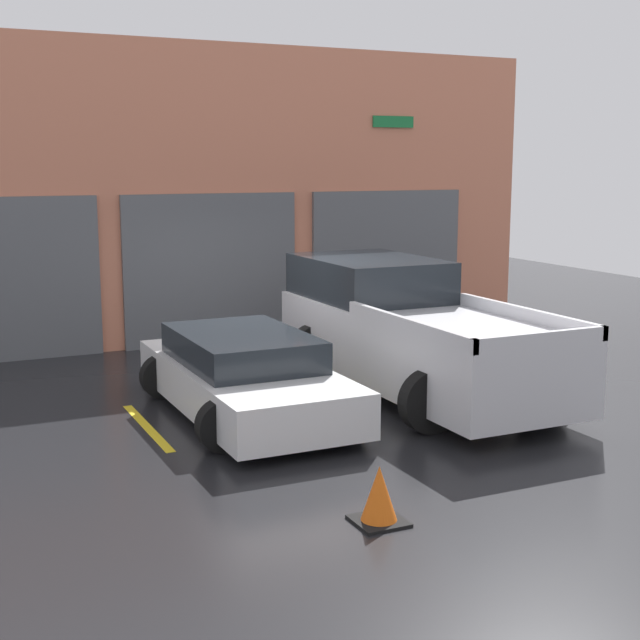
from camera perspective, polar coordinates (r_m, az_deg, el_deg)
name	(u,v)px	position (r m, az deg, el deg)	size (l,w,h in m)	color
ground_plane	(285,376)	(14.00, -2.23, -3.60)	(28.00, 28.00, 0.00)	black
shophouse_building	(215,199)	(16.69, -6.75, 7.73)	(12.99, 0.68, 5.42)	#D17A5B
pickup_truck	(408,331)	(13.11, 5.64, -0.73)	(2.53, 5.50, 1.83)	silver
sedan_white	(244,376)	(11.82, -4.86, -3.57)	(2.15, 4.22, 1.10)	white
parking_stripe_far_left	(147,427)	(11.56, -10.99, -6.74)	(0.12, 2.20, 0.01)	gold
parking_stripe_left	(335,403)	(12.43, 0.98, -5.35)	(0.12, 2.20, 0.01)	gold
parking_stripe_centre	(492,383)	(13.77, 10.97, -4.00)	(0.12, 2.20, 0.01)	gold
traffic_cone	(379,497)	(8.43, 3.80, -11.22)	(0.47, 0.47, 0.55)	black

